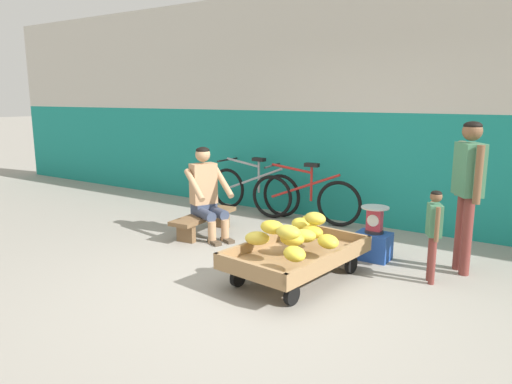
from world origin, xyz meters
TOP-DOWN VIEW (x-y plane):
  - ground_plane at (0.00, 0.00)m, footprint 80.00×80.00m
  - back_wall at (0.00, 2.92)m, footprint 16.00×0.30m
  - banana_cart at (0.15, 0.44)m, footprint 1.01×1.53m
  - banana_pile at (0.13, 0.49)m, footprint 0.91×1.33m
  - low_bench at (-1.62, 1.16)m, footprint 0.38×1.12m
  - vendor_seated at (-1.54, 1.12)m, footprint 0.74×0.63m
  - plastic_crate at (0.56, 1.43)m, footprint 0.36×0.28m
  - weighing_scale at (0.56, 1.43)m, footprint 0.30×0.30m
  - bicycle_near_left at (-1.78, 2.53)m, footprint 1.66×0.48m
  - bicycle_far_left at (-0.83, 2.42)m, footprint 1.66×0.48m
  - customer_adult at (1.44, 1.56)m, footprint 0.34×0.42m
  - customer_child at (1.26, 1.09)m, footprint 0.19×0.26m
  - shopping_bag at (0.42, 1.02)m, footprint 0.18×0.12m

SIDE VIEW (x-z plane):
  - ground_plane at x=0.00m, z-range 0.00..0.00m
  - shopping_bag at x=0.42m, z-range 0.00..0.24m
  - plastic_crate at x=0.56m, z-range 0.00..0.30m
  - low_bench at x=-1.62m, z-range 0.06..0.33m
  - banana_cart at x=0.15m, z-range 0.06..0.42m
  - bicycle_near_left at x=-1.78m, z-range -0.08..0.78m
  - bicycle_far_left at x=-0.83m, z-range -0.08..0.78m
  - weighing_scale at x=0.56m, z-range 0.31..0.60m
  - banana_pile at x=0.13m, z-range 0.33..0.59m
  - customer_child at x=1.26m, z-range 0.11..1.01m
  - vendor_seated at x=-1.54m, z-range 0.00..1.14m
  - customer_adult at x=1.44m, z-range 0.19..1.72m
  - back_wall at x=0.00m, z-range 0.00..3.27m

